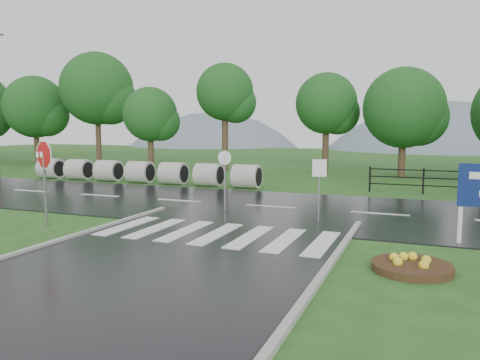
% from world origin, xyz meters
% --- Properties ---
extents(ground, '(120.00, 120.00, 0.00)m').
position_xyz_m(ground, '(0.00, 0.00, 0.00)').
color(ground, '#23531B').
rests_on(ground, ground).
extents(main_road, '(90.00, 8.00, 0.04)m').
position_xyz_m(main_road, '(0.00, 10.00, 0.00)').
color(main_road, black).
rests_on(main_road, ground).
extents(crosswalk, '(6.50, 2.80, 0.02)m').
position_xyz_m(crosswalk, '(0.00, 5.00, 0.06)').
color(crosswalk, silver).
rests_on(crosswalk, ground).
extents(hills, '(102.00, 48.00, 48.00)m').
position_xyz_m(hills, '(3.49, 65.00, -15.54)').
color(hills, slate).
rests_on(hills, ground).
extents(treeline, '(83.20, 5.20, 10.00)m').
position_xyz_m(treeline, '(1.00, 24.00, 0.00)').
color(treeline, '#164819').
rests_on(treeline, ground).
extents(culvert_pipes, '(13.90, 1.20, 1.20)m').
position_xyz_m(culvert_pipes, '(-9.21, 15.00, 0.60)').
color(culvert_pipes, '#9E9B93').
rests_on(culvert_pipes, ground).
extents(stop_sign, '(1.21, 0.43, 2.87)m').
position_xyz_m(stop_sign, '(-5.41, 4.18, 1.98)').
color(stop_sign, '#939399').
rests_on(stop_sign, ground).
extents(flower_bed, '(1.69, 1.69, 0.34)m').
position_xyz_m(flower_bed, '(5.24, 3.55, 0.13)').
color(flower_bed, '#332111').
rests_on(flower_bed, ground).
extents(reg_sign_small, '(0.44, 0.17, 2.05)m').
position_xyz_m(reg_sign_small, '(2.29, 7.88, 1.46)').
color(reg_sign_small, '#939399').
rests_on(reg_sign_small, ground).
extents(reg_sign_round, '(0.52, 0.07, 2.22)m').
position_xyz_m(reg_sign_round, '(-1.32, 8.61, 1.41)').
color(reg_sign_round, '#939399').
rests_on(reg_sign_round, ground).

